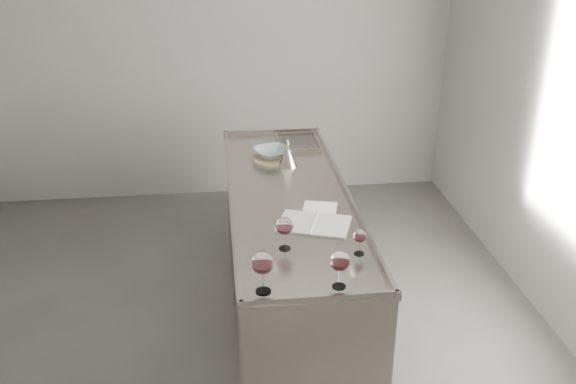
{
  "coord_description": "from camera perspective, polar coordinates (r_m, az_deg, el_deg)",
  "views": [
    {
      "loc": [
        0.06,
        -3.35,
        2.63
      ],
      "look_at": [
        0.48,
        0.17,
        1.02
      ],
      "focal_mm": 40.0,
      "sensor_mm": 36.0,
      "label": 1
    }
  ],
  "objects": [
    {
      "name": "notebook",
      "position": [
        3.68,
        2.32,
        -2.83
      ],
      "size": [
        0.47,
        0.4,
        0.02
      ],
      "rotation": [
        0.0,
        0.0,
        -0.34
      ],
      "color": "silver",
      "rests_on": "counter"
    },
    {
      "name": "trivet",
      "position": [
        4.61,
        -1.39,
        3.05
      ],
      "size": [
        0.29,
        0.29,
        0.02
      ],
      "primitive_type": "cylinder",
      "rotation": [
        0.0,
        0.0,
        -0.02
      ],
      "color": "beige",
      "rests_on": "counter"
    },
    {
      "name": "wine_glass_middle",
      "position": [
        3.37,
        -0.29,
        -3.12
      ],
      "size": [
        0.09,
        0.09,
        0.18
      ],
      "rotation": [
        0.0,
        0.0,
        -0.22
      ],
      "color": "white",
      "rests_on": "counter"
    },
    {
      "name": "loose_paper_top",
      "position": [
        3.83,
        2.79,
        -1.75
      ],
      "size": [
        0.26,
        0.33,
        0.0
      ],
      "primitive_type": "cube",
      "rotation": [
        0.0,
        0.0,
        -0.24
      ],
      "color": "white",
      "rests_on": "counter"
    },
    {
      "name": "ceramic_bowl",
      "position": [
        4.6,
        -1.39,
        3.52
      ],
      "size": [
        0.33,
        0.33,
        0.06
      ],
      "primitive_type": "imported",
      "rotation": [
        0.0,
        0.0,
        0.36
      ],
      "color": "gray",
      "rests_on": "trivet"
    },
    {
      "name": "room_shell",
      "position": [
        3.57,
        -7.29,
        4.07
      ],
      "size": [
        4.54,
        5.04,
        2.84
      ],
      "color": "#4A4846",
      "rests_on": "ground"
    },
    {
      "name": "wine_glass_right",
      "position": [
        3.06,
        4.63,
        -6.23
      ],
      "size": [
        0.1,
        0.1,
        0.19
      ],
      "rotation": [
        0.0,
        0.0,
        -0.34
      ],
      "color": "white",
      "rests_on": "counter"
    },
    {
      "name": "wine_glass_small",
      "position": [
        3.36,
        6.41,
        -3.99
      ],
      "size": [
        0.07,
        0.07,
        0.14
      ],
      "rotation": [
        0.0,
        0.0,
        0.09
      ],
      "color": "white",
      "rests_on": "counter"
    },
    {
      "name": "wine_glass_left",
      "position": [
        3.0,
        -2.26,
        -6.41
      ],
      "size": [
        0.11,
        0.11,
        0.21
      ],
      "rotation": [
        0.0,
        0.0,
        -0.02
      ],
      "color": "white",
      "rests_on": "counter"
    },
    {
      "name": "wine_funnel",
      "position": [
        4.47,
        -0.03,
        3.05
      ],
      "size": [
        0.14,
        0.14,
        0.2
      ],
      "rotation": [
        0.0,
        0.0,
        0.38
      ],
      "color": "#B2A89F",
      "rests_on": "counter"
    },
    {
      "name": "counter",
      "position": [
        4.27,
        0.13,
        -5.97
      ],
      "size": [
        0.77,
        2.42,
        0.97
      ],
      "color": "gray",
      "rests_on": "ground"
    }
  ]
}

